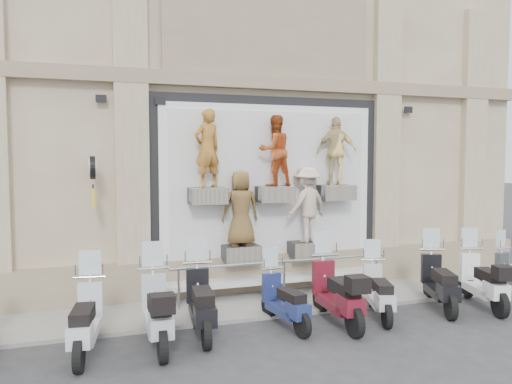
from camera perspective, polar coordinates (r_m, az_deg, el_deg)
ground at (r=9.40m, az=7.95°, el=-15.66°), size 90.00×90.00×0.00m
sidewalk at (r=11.21m, az=3.03°, el=-12.14°), size 16.00×2.20×0.08m
building at (r=15.69m, az=-3.74°, el=14.43°), size 14.00×8.60×12.00m
shop_vitrine at (r=11.43m, az=2.22°, el=0.06°), size 5.60×0.98×4.30m
guard_rail at (r=11.01m, az=3.24°, el=-10.15°), size 5.06×0.10×0.93m
clock_sign_bracket at (r=10.38m, az=-18.16°, el=1.84°), size 0.10×0.80×1.02m
scooter_b at (r=8.59m, az=-18.94°, el=-12.24°), size 0.83×1.99×1.57m
scooter_c at (r=8.64m, az=-11.25°, el=-11.70°), size 0.66×2.06×1.66m
scooter_d at (r=9.06m, az=-6.30°, el=-10.97°), size 0.79×2.07×1.64m
scooter_e at (r=9.42m, az=3.30°, el=-11.12°), size 0.72×1.77×1.40m
scooter_f at (r=9.66m, az=9.20°, el=-9.91°), size 0.71×2.10×1.69m
scooter_g at (r=10.24m, az=13.86°, el=-9.83°), size 1.08×1.87×1.46m
scooter_h at (r=11.13m, az=20.26°, el=-8.47°), size 1.26×2.04×1.60m
scooter_i at (r=11.60m, az=24.50°, el=-8.10°), size 1.10×2.04×1.60m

